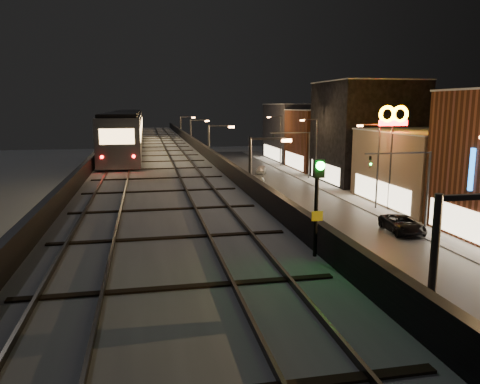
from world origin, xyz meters
TOP-DOWN VIEW (x-y plane):
  - road_surface at (7.50, 35.00)m, footprint 17.00×120.00m
  - sidewalk_right at (17.50, 35.00)m, footprint 4.00×120.00m
  - under_viaduct_pavement at (-6.00, 35.00)m, footprint 11.00×120.00m
  - elevated_viaduct at (-6.00, 31.84)m, footprint 9.00×100.00m
  - viaduct_trackbed at (-6.01, 31.97)m, footprint 8.40×100.00m
  - viaduct_parapet_streetside at (-1.65, 32.00)m, footprint 0.30×100.00m
  - viaduct_parapet_far at (-10.35, 32.00)m, footprint 0.30×100.00m
  - building_c at (23.99, 32.00)m, footprint 12.20×15.20m
  - building_d at (23.99, 48.00)m, footprint 12.20×13.20m
  - building_e at (23.99, 62.00)m, footprint 12.20×12.20m
  - building_f at (23.99, 76.00)m, footprint 12.20×16.20m
  - streetlight_left_0 at (-0.43, -5.00)m, footprint 2.57×0.28m
  - streetlight_left_1 at (-0.43, 13.00)m, footprint 2.57×0.28m
  - streetlight_left_2 at (-0.43, 31.00)m, footprint 2.57×0.28m
  - streetlight_right_2 at (16.73, 31.00)m, footprint 2.56×0.28m
  - streetlight_left_3 at (-0.43, 49.00)m, footprint 2.57×0.28m
  - streetlight_right_3 at (16.73, 49.00)m, footprint 2.56×0.28m
  - streetlight_left_4 at (-0.43, 67.00)m, footprint 2.57×0.28m
  - streetlight_right_4 at (16.73, 67.00)m, footprint 2.56×0.28m
  - traffic_light_rig_a at (15.84, 22.00)m, footprint 6.10×0.34m
  - traffic_light_rig_b at (15.84, 52.00)m, footprint 6.10×0.34m
  - subway_train at (-8.50, 36.39)m, footprint 3.03×36.58m
  - rail_signal at (-2.10, -1.66)m, footprint 0.32×0.41m
  - car_near_white at (5.56, 8.34)m, footprint 1.85×4.69m
  - car_mid_silver at (3.14, 21.38)m, footprint 2.81×4.77m
  - car_far_white at (1.59, 72.40)m, footprint 2.85×4.62m
  - car_onc_dark at (14.68, 21.77)m, footprint 2.96×5.54m
  - car_onc_white at (8.05, 47.06)m, footprint 2.99×4.62m
  - car_onc_red at (11.40, 58.63)m, footprint 2.65×4.00m
  - sign_mcdonalds at (18.00, 30.17)m, footprint 3.19×0.36m
  - sign_carwash at (18.50, 17.75)m, footprint 1.47×0.35m

SIDE VIEW (x-z plane):
  - road_surface at x=7.50m, z-range 0.00..0.06m
  - under_viaduct_pavement at x=-6.00m, z-range 0.00..0.06m
  - sidewalk_right at x=17.50m, z-range 0.00..0.14m
  - car_mid_silver at x=3.14m, z-range 0.00..1.24m
  - car_onc_white at x=8.05m, z-range 0.00..1.25m
  - car_onc_red at x=11.40m, z-range 0.00..1.27m
  - car_far_white at x=1.59m, z-range 0.00..1.47m
  - car_onc_dark at x=14.68m, z-range 0.00..1.48m
  - car_near_white at x=5.56m, z-range 0.00..1.52m
  - building_c at x=23.99m, z-range 0.00..8.16m
  - traffic_light_rig_a at x=15.84m, z-range 1.00..8.00m
  - traffic_light_rig_b at x=15.84m, z-range 1.00..8.00m
  - building_e at x=23.99m, z-range 0.00..10.16m
  - streetlight_left_0 at x=-0.43m, z-range 0.74..9.74m
  - streetlight_left_1 at x=-0.43m, z-range 0.74..9.74m
  - streetlight_left_2 at x=-0.43m, z-range 0.74..9.74m
  - streetlight_right_2 at x=16.73m, z-range 0.74..9.74m
  - streetlight_left_3 at x=-0.43m, z-range 0.74..9.74m
  - streetlight_right_3 at x=16.73m, z-range 0.74..9.74m
  - streetlight_left_4 at x=-0.43m, z-range 0.74..9.74m
  - streetlight_right_4 at x=16.73m, z-range 0.74..9.74m
  - sign_carwash at x=18.50m, z-range 1.51..9.11m
  - building_f at x=23.99m, z-range 0.00..11.16m
  - elevated_viaduct at x=-6.00m, z-range 2.47..8.77m
  - viaduct_trackbed at x=-6.01m, z-range 6.23..6.55m
  - viaduct_parapet_streetside at x=-1.65m, z-range 6.30..7.40m
  - viaduct_parapet_far at x=-10.35m, z-range 6.30..7.40m
  - building_d at x=23.99m, z-range 0.00..14.16m
  - subway_train at x=-8.50m, z-range 6.61..10.23m
  - rail_signal at x=-2.10m, z-range 7.20..9.96m
  - sign_mcdonalds at x=18.00m, z-range 3.51..14.34m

